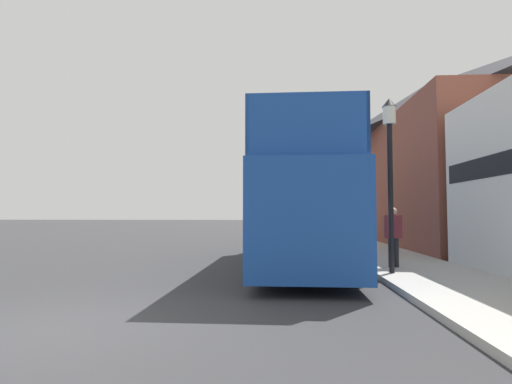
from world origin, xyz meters
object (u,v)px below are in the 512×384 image
(parked_car_ahead_of_bus, at_px, (304,230))
(pedestrian_third, at_px, (393,231))
(lamp_post_second, at_px, (341,177))
(lamp_post_third, at_px, (325,191))
(tour_bus, at_px, (300,209))
(lamp_post_nearest, at_px, (390,151))

(parked_car_ahead_of_bus, distance_m, pedestrian_third, 10.27)
(lamp_post_second, distance_m, lamp_post_third, 8.59)
(tour_bus, bearing_deg, pedestrian_third, -26.16)
(tour_bus, distance_m, parked_car_ahead_of_bus, 8.89)
(parked_car_ahead_of_bus, relative_size, lamp_post_third, 1.05)
(pedestrian_third, bearing_deg, tour_bus, 152.95)
(lamp_post_nearest, bearing_deg, parked_car_ahead_of_bus, 97.77)
(lamp_post_nearest, height_order, lamp_post_second, lamp_post_second)
(parked_car_ahead_of_bus, bearing_deg, lamp_post_second, -55.63)
(parked_car_ahead_of_bus, height_order, pedestrian_third, pedestrian_third)
(lamp_post_second, height_order, lamp_post_third, lamp_post_second)
(lamp_post_nearest, bearing_deg, lamp_post_second, 89.48)
(tour_bus, xyz_separation_m, parked_car_ahead_of_bus, (0.65, 8.80, -1.05))
(parked_car_ahead_of_bus, bearing_deg, lamp_post_nearest, -79.54)
(tour_bus, distance_m, pedestrian_third, 2.91)
(parked_car_ahead_of_bus, bearing_deg, tour_bus, -91.56)
(parked_car_ahead_of_bus, xyz_separation_m, lamp_post_third, (1.82, 5.98, 2.42))
(tour_bus, bearing_deg, lamp_post_second, 70.89)
(parked_car_ahead_of_bus, height_order, lamp_post_second, lamp_post_second)
(tour_bus, distance_m, lamp_post_second, 6.78)
(pedestrian_third, height_order, lamp_post_third, lamp_post_third)
(pedestrian_third, distance_m, lamp_post_nearest, 2.37)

